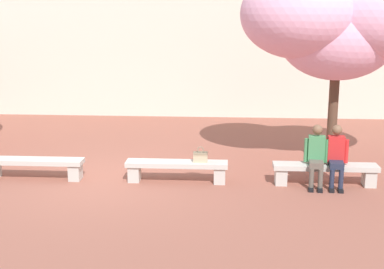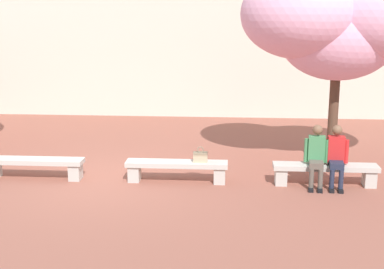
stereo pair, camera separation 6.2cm
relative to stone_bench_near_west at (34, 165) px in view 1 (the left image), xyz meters
The scene contains 8 objects.
ground_plane 1.59m from the stone_bench_near_west, ahead, with size 100.00×100.00×0.00m, color #8E5142.
stone_bench_near_west is the anchor object (origin of this frame).
stone_bench_center 3.13m from the stone_bench_near_west, ahead, with size 2.17×0.43×0.45m.
stone_bench_near_east 6.25m from the stone_bench_near_west, ahead, with size 2.17×0.43×0.45m.
person_seated_left 6.06m from the stone_bench_near_west, ahead, with size 0.51×0.71×1.29m.
person_seated_right 6.46m from the stone_bench_near_west, ahead, with size 0.51×0.70×1.29m.
handbag 3.64m from the stone_bench_near_west, ahead, with size 0.30×0.15×0.34m.
cherry_tree_main 7.40m from the stone_bench_near_west, 12.26° to the left, with size 4.43×2.71×4.51m.
Camera 1 is at (2.62, -10.88, 3.62)m, focal length 50.00 mm.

